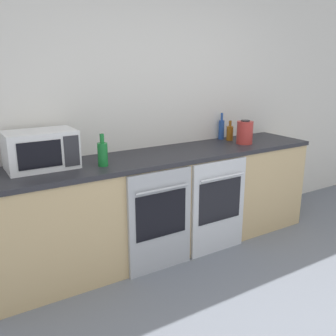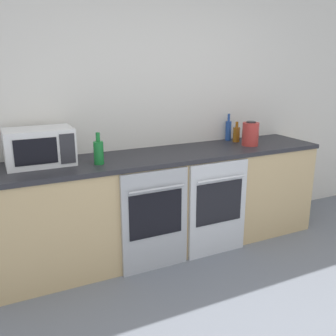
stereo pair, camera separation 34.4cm
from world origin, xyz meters
name	(u,v)px [view 2 (the right image)]	position (x,y,z in m)	size (l,w,h in m)	color
wall_back	(149,109)	(0.00, 2.15, 1.30)	(10.00, 0.06, 2.60)	silver
counter_back	(165,202)	(0.00, 1.81, 0.47)	(3.15, 0.65, 0.93)	tan
oven_left	(155,221)	(-0.24, 1.48, 0.45)	(0.59, 0.06, 0.89)	#A8AAAF
oven_right	(218,209)	(0.38, 1.48, 0.45)	(0.59, 0.06, 0.89)	silver
microwave	(39,147)	(-1.06, 1.91, 1.08)	(0.53, 0.34, 0.30)	silver
bottle_blue	(228,130)	(0.87, 2.07, 1.04)	(0.06, 0.06, 0.28)	#234793
bottle_amber	(236,134)	(0.90, 1.96, 1.02)	(0.07, 0.07, 0.21)	#8C5114
bottle_green	(99,152)	(-0.63, 1.72, 1.04)	(0.08, 0.08, 0.26)	#19722D
kettle	(250,134)	(0.92, 1.76, 1.05)	(0.16, 0.16, 0.24)	#B2332D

